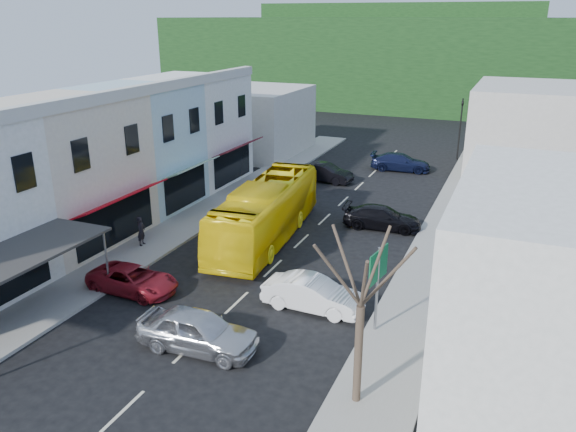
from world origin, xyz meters
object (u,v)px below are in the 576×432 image
object	(u,v)px
pedestrian_left	(141,231)
traffic_signal	(460,129)
bus	(266,214)
street_tree	(361,306)
car_white	(313,295)
car_silver	(198,333)
car_red	(133,278)
direction_sign	(377,291)

from	to	relation	value
pedestrian_left	traffic_signal	world-z (taller)	traffic_signal
bus	street_tree	world-z (taller)	street_tree
car_white	pedestrian_left	bearing A→B (deg)	76.82
car_silver	pedestrian_left	xyz separation A→B (m)	(-8.28, 7.59, 0.30)
car_white	car_red	xyz separation A→B (m)	(-8.36, -1.69, 0.00)
car_red	street_tree	size ratio (longest dim) A/B	0.63
car_silver	car_red	distance (m)	6.16
car_silver	direction_sign	bearing A→B (deg)	-59.92
car_silver	traffic_signal	world-z (taller)	traffic_signal
car_red	direction_sign	world-z (taller)	direction_sign
car_silver	car_white	world-z (taller)	same
car_silver	street_tree	size ratio (longest dim) A/B	0.60
car_white	direction_sign	world-z (taller)	direction_sign
direction_sign	street_tree	bearing A→B (deg)	-73.74
street_tree	traffic_signal	size ratio (longest dim) A/B	1.35
pedestrian_left	street_tree	size ratio (longest dim) A/B	0.23
car_silver	bus	bearing A→B (deg)	9.22
car_silver	traffic_signal	size ratio (longest dim) A/B	0.81
bus	pedestrian_left	bearing A→B (deg)	-152.71
car_red	car_silver	bearing A→B (deg)	-117.56
car_white	direction_sign	xyz separation A→B (m)	(3.04, -0.84, 1.19)
direction_sign	street_tree	distance (m)	4.98
bus	car_white	world-z (taller)	bus
car_white	traffic_signal	xyz separation A→B (m)	(2.44, 30.88, 2.02)
car_white	car_red	distance (m)	8.53
pedestrian_left	direction_sign	distance (m)	14.81
street_tree	traffic_signal	distance (m)	36.37
car_red	direction_sign	xyz separation A→B (m)	(11.40, 0.84, 1.19)
pedestrian_left	bus	bearing A→B (deg)	-64.36
car_white	street_tree	world-z (taller)	street_tree
car_red	traffic_signal	bearing A→B (deg)	-16.61
car_red	direction_sign	bearing A→B (deg)	-84.05
street_tree	traffic_signal	world-z (taller)	street_tree
car_silver	car_white	bearing A→B (deg)	-34.93
car_white	traffic_signal	world-z (taller)	traffic_signal
car_white	pedestrian_left	distance (m)	11.63
bus	car_red	world-z (taller)	bus
street_tree	car_red	bearing A→B (deg)	162.48
car_silver	street_tree	world-z (taller)	street_tree
car_white	pedestrian_left	size ratio (longest dim) A/B	2.59
pedestrian_left	street_tree	world-z (taller)	street_tree
car_white	pedestrian_left	world-z (taller)	pedestrian_left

